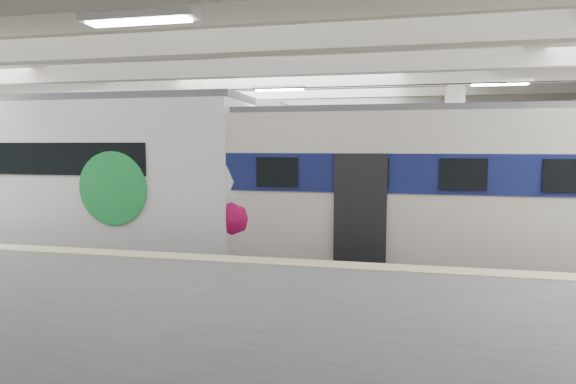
# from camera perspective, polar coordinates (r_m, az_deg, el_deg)

# --- Properties ---
(station_hall) EXTENTS (36.00, 24.00, 5.75)m
(station_hall) POSITION_cam_1_polar(r_m,az_deg,el_deg) (10.64, -5.59, 5.32)
(station_hall) COLOR black
(station_hall) RESTS_ON ground
(modern_emu) EXTENTS (14.29, 2.95, 4.59)m
(modern_emu) POSITION_cam_1_polar(r_m,az_deg,el_deg) (14.89, -24.71, 1.10)
(modern_emu) COLOR white
(modern_emu) RESTS_ON ground
(older_rer) EXTENTS (12.55, 2.77, 4.18)m
(older_rer) POSITION_cam_1_polar(r_m,az_deg,el_deg) (12.16, 23.59, -0.05)
(older_rer) COLOR silver
(older_rer) RESTS_ON ground
(far_train) EXTENTS (15.09, 3.12, 4.77)m
(far_train) POSITION_cam_1_polar(r_m,az_deg,el_deg) (20.71, -20.74, 2.95)
(far_train) COLOR white
(far_train) RESTS_ON ground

